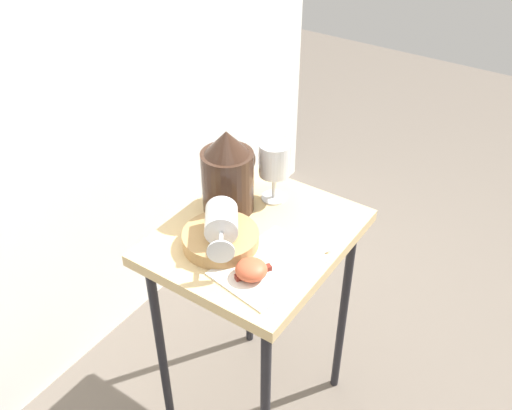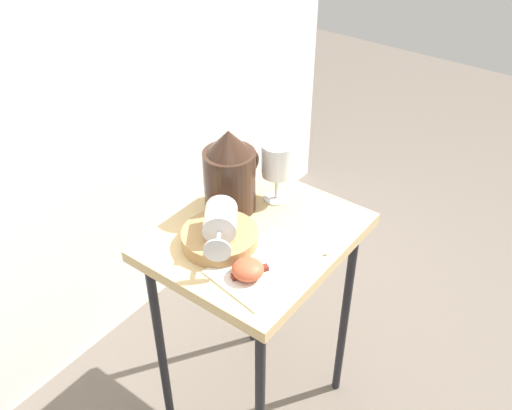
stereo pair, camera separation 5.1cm
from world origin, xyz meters
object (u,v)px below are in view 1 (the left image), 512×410
object	(u,v)px
knife	(269,268)
table	(256,258)
apple_half_left	(251,270)
basket_tray	(221,239)
wine_glass_tipped_near	(221,222)
pitcher	(228,178)
wine_glass_upright	(274,162)

from	to	relation	value
knife	table	bearing A→B (deg)	46.19
apple_half_left	knife	size ratio (longest dim) A/B	0.34
basket_tray	knife	world-z (taller)	basket_tray
table	wine_glass_tipped_near	xyz separation A→B (m)	(-0.09, 0.03, 0.16)
apple_half_left	knife	xyz separation A→B (m)	(0.04, -0.02, -0.01)
knife	pitcher	bearing A→B (deg)	56.74
wine_glass_tipped_near	table	bearing A→B (deg)	-20.81
table	wine_glass_tipped_near	size ratio (longest dim) A/B	4.18
wine_glass_upright	knife	distance (m)	0.29
apple_half_left	table	bearing A→B (deg)	30.52
wine_glass_upright	knife	xyz separation A→B (m)	(-0.24, -0.14, -0.10)
table	pitcher	size ratio (longest dim) A/B	3.12
basket_tray	table	bearing A→B (deg)	-25.68
table	knife	bearing A→B (deg)	-133.81
basket_tray	knife	distance (m)	0.14
basket_tray	wine_glass_upright	distance (m)	0.24
basket_tray	wine_glass_tipped_near	distance (m)	0.06
apple_half_left	pitcher	bearing A→B (deg)	47.03
table	wine_glass_tipped_near	world-z (taller)	wine_glass_tipped_near
pitcher	wine_glass_upright	size ratio (longest dim) A/B	1.35
wine_glass_tipped_near	apple_half_left	distance (m)	0.13
wine_glass_upright	wine_glass_tipped_near	distance (m)	0.23
knife	wine_glass_tipped_near	bearing A→B (deg)	87.05
basket_tray	pitcher	size ratio (longest dim) A/B	0.82
wine_glass_tipped_near	pitcher	bearing A→B (deg)	30.81
table	wine_glass_upright	world-z (taller)	wine_glass_upright
wine_glass_tipped_near	knife	size ratio (longest dim) A/B	0.78
basket_tray	pitcher	xyz separation A→B (m)	(0.13, 0.07, 0.07)
pitcher	table	bearing A→B (deg)	-111.18
pitcher	wine_glass_upright	distance (m)	0.12
wine_glass_tipped_near	apple_half_left	bearing A→B (deg)	-112.51
table	pitcher	distance (m)	0.21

